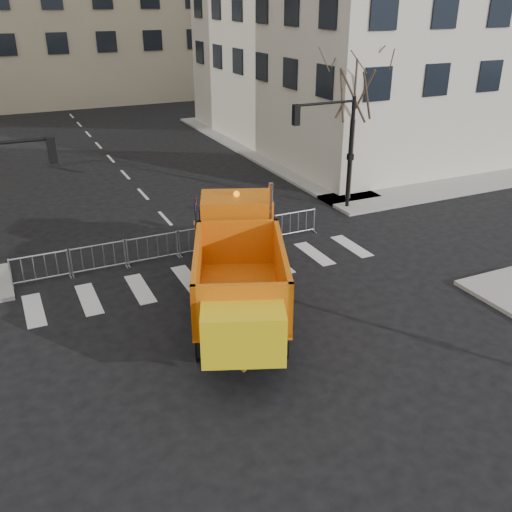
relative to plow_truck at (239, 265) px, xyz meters
name	(u,v)px	position (x,y,z in m)	size (l,w,h in m)	color
ground	(283,347)	(0.39, -2.35, -1.78)	(120.00, 120.00, 0.00)	black
sidewalk_back	(189,243)	(0.39, 6.15, -1.71)	(64.00, 5.00, 0.15)	gray
traffic_light_right	(350,155)	(8.89, 7.15, 0.92)	(0.18, 0.18, 5.40)	black
crowd_barriers	(178,244)	(-0.36, 5.25, -1.23)	(12.60, 0.60, 1.10)	#9EA0A5
street_tree	(352,127)	(9.59, 8.15, 1.97)	(3.00, 3.00, 7.50)	#382B21
plow_truck	(239,265)	(0.00, 0.00, 0.00)	(6.42, 10.61, 4.01)	black
cop_a	(207,239)	(0.62, 4.65, -0.98)	(0.59, 0.38, 1.61)	black
cop_b	(252,228)	(2.59, 4.65, -0.83)	(0.93, 0.72, 1.91)	black
cop_c	(249,229)	(2.48, 4.65, -0.87)	(1.07, 0.45, 1.83)	black
newspaper_box	(263,210)	(4.26, 7.03, -1.08)	(0.45, 0.40, 1.10)	red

